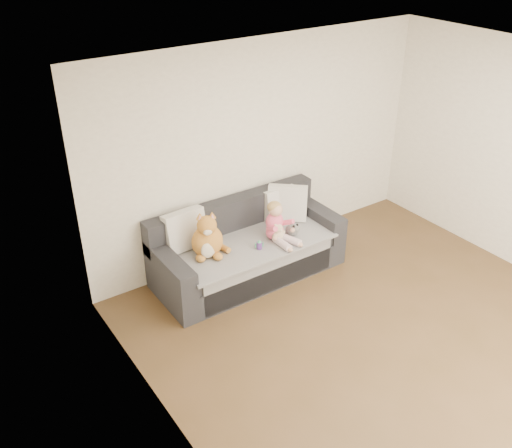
{
  "coord_description": "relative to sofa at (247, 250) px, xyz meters",
  "views": [
    {
      "loc": [
        -3.58,
        -2.63,
        3.83
      ],
      "look_at": [
        -0.52,
        1.87,
        0.75
      ],
      "focal_mm": 40.0,
      "sensor_mm": 36.0,
      "label": 1
    }
  ],
  "objects": [
    {
      "name": "plush_cat",
      "position": [
        -0.54,
        -0.05,
        0.36
      ],
      "size": [
        0.41,
        0.38,
        0.54
      ],
      "rotation": [
        0.0,
        0.0,
        -0.41
      ],
      "color": "#AF6826",
      "rests_on": "sofa"
    },
    {
      "name": "toddler",
      "position": [
        0.27,
        -0.21,
        0.36
      ],
      "size": [
        0.33,
        0.48,
        0.47
      ],
      "rotation": [
        0.0,
        0.0,
        0.12
      ],
      "color": "#EF5461",
      "rests_on": "sofa"
    },
    {
      "name": "teddy_bear",
      "position": [
        0.26,
        -0.24,
        0.26
      ],
      "size": [
        0.19,
        0.14,
        0.24
      ],
      "rotation": [
        0.0,
        0.0,
        0.17
      ],
      "color": "beige",
      "rests_on": "sofa"
    },
    {
      "name": "sippy_cup",
      "position": [
        -0.01,
        -0.27,
        0.22
      ],
      "size": [
        0.1,
        0.08,
        0.11
      ],
      "rotation": [
        0.0,
        0.0,
        -0.28
      ],
      "color": "#5F338B",
      "rests_on": "sofa"
    },
    {
      "name": "cushion_left",
      "position": [
        -0.66,
        0.23,
        0.38
      ],
      "size": [
        0.49,
        0.24,
        0.45
      ],
      "rotation": [
        0.0,
        0.0,
        0.05
      ],
      "color": "silver",
      "rests_on": "sofa"
    },
    {
      "name": "cushion_right_back",
      "position": [
        0.61,
        0.19,
        0.36
      ],
      "size": [
        0.42,
        0.19,
        0.4
      ],
      "rotation": [
        0.0,
        0.0,
        -0.0
      ],
      "color": "silver",
      "rests_on": "sofa"
    },
    {
      "name": "cushion_right_front",
      "position": [
        0.67,
        0.12,
        0.38
      ],
      "size": [
        0.49,
        0.47,
        0.44
      ],
      "rotation": [
        0.0,
        0.0,
        -0.72
      ],
      "color": "silver",
      "rests_on": "sofa"
    },
    {
      "name": "room_shell",
      "position": [
        0.52,
        -1.64,
        0.99
      ],
      "size": [
        5.0,
        5.0,
        5.0
      ],
      "color": "brown",
      "rests_on": "ground"
    },
    {
      "name": "plush_cow",
      "position": [
        0.48,
        -0.23,
        0.23
      ],
      "size": [
        0.13,
        0.2,
        0.16
      ],
      "rotation": [
        0.0,
        0.0,
        0.03
      ],
      "color": "white",
      "rests_on": "sofa"
    },
    {
      "name": "sofa",
      "position": [
        0.0,
        0.0,
        0.0
      ],
      "size": [
        2.2,
        0.94,
        0.85
      ],
      "color": "#242428",
      "rests_on": "ground"
    }
  ]
}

